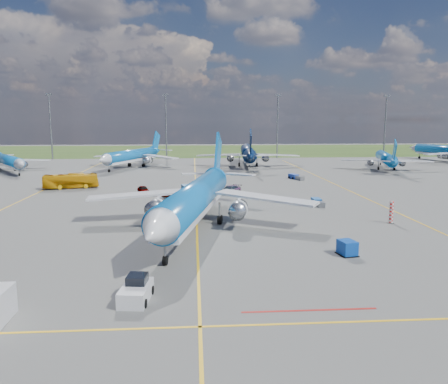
{
  "coord_description": "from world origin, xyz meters",
  "views": [
    {
      "loc": [
        -0.29,
        -47.42,
        13.73
      ],
      "look_at": [
        3.76,
        11.0,
        4.0
      ],
      "focal_mm": 35.0,
      "sensor_mm": 36.0,
      "label": 1
    }
  ],
  "objects": [
    {
      "name": "main_airliner",
      "position": [
        -0.13,
        6.97,
        0.0
      ],
      "size": [
        41.35,
        49.33,
        11.37
      ],
      "primitive_type": null,
      "rotation": [
        0.0,
        0.0,
        -0.21
      ],
      "color": "#0C64B2",
      "rests_on": "ground"
    },
    {
      "name": "baggage_tug_c",
      "position": [
        -1.62,
        35.67,
        0.56
      ],
      "size": [
        2.47,
        5.49,
        1.19
      ],
      "rotation": [
        0.0,
        0.0,
        0.21
      ],
      "color": "#174F8C",
      "rests_on": "ground"
    },
    {
      "name": "baggage_tug_w",
      "position": [
        19.73,
        21.0,
        0.46
      ],
      "size": [
        1.26,
        4.4,
        0.99
      ],
      "rotation": [
        0.0,
        0.0,
        -0.0
      ],
      "color": "#1B55A2",
      "rests_on": "ground"
    },
    {
      "name": "baggage_tug_e",
      "position": [
        23.45,
        52.19,
        0.51
      ],
      "size": [
        2.96,
        5.01,
        1.09
      ],
      "rotation": [
        0.0,
        0.0,
        0.37
      ],
      "color": "#1C3DAB",
      "rests_on": "ground"
    },
    {
      "name": "grass_strip",
      "position": [
        0.0,
        150.0,
        0.0
      ],
      "size": [
        400.0,
        80.0,
        0.01
      ],
      "primitive_type": "cube",
      "color": "#2D4719",
      "rests_on": "ground"
    },
    {
      "name": "pushback_tug",
      "position": [
        -4.83,
        -15.19,
        0.75
      ],
      "size": [
        2.44,
        5.54,
        1.85
      ],
      "rotation": [
        0.0,
        0.0,
        -0.11
      ],
      "color": "silver",
      "rests_on": "ground"
    },
    {
      "name": "ground",
      "position": [
        0.0,
        0.0,
        0.0
      ],
      "size": [
        400.0,
        400.0,
        0.0
      ],
      "primitive_type": "plane",
      "color": "#50504E",
      "rests_on": "ground"
    },
    {
      "name": "service_car_a",
      "position": [
        -9.86,
        34.84,
        0.68
      ],
      "size": [
        2.97,
        4.3,
        1.36
      ],
      "primitive_type": "imported",
      "rotation": [
        0.0,
        0.0,
        0.38
      ],
      "color": "#999999",
      "rests_on": "ground"
    },
    {
      "name": "bg_jet_n",
      "position": [
        16.02,
        83.8,
        0.0
      ],
      "size": [
        35.83,
        45.02,
        11.1
      ],
      "primitive_type": null,
      "rotation": [
        0.0,
        0.0,
        3.06
      ],
      "color": "#07193B",
      "rests_on": "ground"
    },
    {
      "name": "apron_bus",
      "position": [
        -25.16,
        41.76,
        1.5
      ],
      "size": [
        11.09,
        5.13,
        3.01
      ],
      "primitive_type": "imported",
      "rotation": [
        0.0,
        0.0,
        1.82
      ],
      "color": "#E1A10D",
      "rests_on": "ground"
    },
    {
      "name": "bg_jet_nnw",
      "position": [
        -18.17,
        80.45,
        0.0
      ],
      "size": [
        40.19,
        45.38,
        9.86
      ],
      "primitive_type": null,
      "rotation": [
        0.0,
        0.0,
        -0.36
      ],
      "color": "#0C64B2",
      "rests_on": "ground"
    },
    {
      "name": "service_car_b",
      "position": [
        -4.89,
        30.2,
        0.59
      ],
      "size": [
        4.71,
        3.42,
        1.19
      ],
      "primitive_type": "imported",
      "rotation": [
        0.0,
        0.0,
        1.19
      ],
      "color": "#999999",
      "rests_on": "ground"
    },
    {
      "name": "floodlight_masts",
      "position": [
        10.0,
        110.0,
        12.56
      ],
      "size": [
        202.2,
        0.5,
        22.7
      ],
      "color": "slate",
      "rests_on": "ground"
    },
    {
      "name": "warning_post",
      "position": [
        26.0,
        8.0,
        1.5
      ],
      "size": [
        0.5,
        0.5,
        3.0
      ],
      "primitive_type": "cylinder",
      "color": "red",
      "rests_on": "ground"
    },
    {
      "name": "service_car_c",
      "position": [
        6.41,
        33.09,
        0.76
      ],
      "size": [
        5.03,
        5.31,
        1.51
      ],
      "primitive_type": "imported",
      "rotation": [
        0.0,
        0.0,
        -0.72
      ],
      "color": "#999999",
      "rests_on": "ground"
    },
    {
      "name": "bg_jet_nw",
      "position": [
        -49.55,
        71.79,
        0.0
      ],
      "size": [
        38.76,
        40.75,
        8.5
      ],
      "primitive_type": null,
      "rotation": [
        0.0,
        0.0,
        0.6
      ],
      "color": "#0C64B2",
      "rests_on": "ground"
    },
    {
      "name": "bg_jet_ne",
      "position": [
        53.36,
        71.1,
        0.0
      ],
      "size": [
        34.09,
        39.44,
        8.78
      ],
      "primitive_type": null,
      "rotation": [
        0.0,
        0.0,
        2.85
      ],
      "color": "#0C64B2",
      "rests_on": "ground"
    },
    {
      "name": "taxiway_lines",
      "position": [
        0.17,
        27.7,
        0.01
      ],
      "size": [
        60.25,
        160.0,
        0.02
      ],
      "color": "yellow",
      "rests_on": "ground"
    },
    {
      "name": "uld_container",
      "position": [
        15.32,
        -5.22,
        0.75
      ],
      "size": [
        1.85,
        2.14,
        1.5
      ],
      "primitive_type": "cube",
      "rotation": [
        0.0,
        0.0,
        0.2
      ],
      "color": "#0B3FA3",
      "rests_on": "ground"
    }
  ]
}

